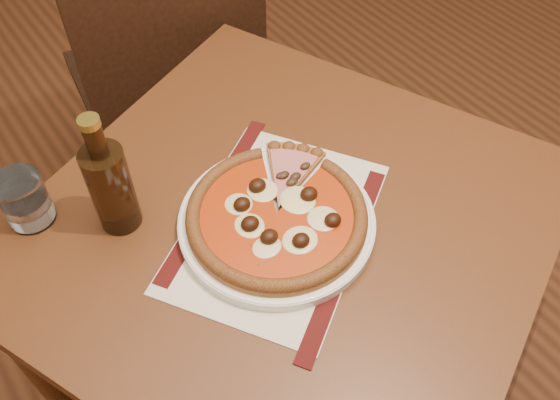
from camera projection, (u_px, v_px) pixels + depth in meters
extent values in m
cube|color=#572F14|center=(287.00, 226.00, 0.99)|extent=(1.05, 1.05, 0.04)
cylinder|color=#572F14|center=(495.00, 283.00, 1.35)|extent=(0.05, 0.05, 0.71)
cylinder|color=#572F14|center=(50.00, 383.00, 1.20)|extent=(0.05, 0.05, 0.71)
cylinder|color=#572F14|center=(240.00, 166.00, 1.58)|extent=(0.05, 0.05, 0.71)
cube|color=black|center=(162.00, 80.00, 1.66)|extent=(0.51, 0.51, 0.04)
cylinder|color=black|center=(207.00, 87.00, 2.00)|extent=(0.04, 0.04, 0.43)
cylinder|color=black|center=(98.00, 122.00, 1.89)|extent=(0.04, 0.04, 0.43)
cylinder|color=black|center=(255.00, 160.00, 1.79)|extent=(0.04, 0.04, 0.43)
cylinder|color=black|center=(135.00, 204.00, 1.68)|extent=(0.04, 0.04, 0.43)
cube|color=black|center=(175.00, 43.00, 1.35)|extent=(0.44, 0.11, 0.46)
cube|color=beige|center=(277.00, 226.00, 0.96)|extent=(0.47, 0.44, 0.00)
cylinder|color=white|center=(277.00, 222.00, 0.96)|extent=(0.32, 0.32, 0.02)
cylinder|color=olive|center=(277.00, 216.00, 0.94)|extent=(0.29, 0.29, 0.01)
torus|color=brown|center=(277.00, 214.00, 0.94)|extent=(0.29, 0.29, 0.02)
cylinder|color=#A03007|center=(277.00, 214.00, 0.94)|extent=(0.25, 0.25, 0.00)
ellipsoid|color=beige|center=(263.00, 190.00, 0.96)|extent=(0.05, 0.04, 0.01)
ellipsoid|color=beige|center=(229.00, 201.00, 0.95)|extent=(0.05, 0.04, 0.01)
ellipsoid|color=beige|center=(249.00, 225.00, 0.92)|extent=(0.05, 0.04, 0.01)
ellipsoid|color=beige|center=(265.00, 253.00, 0.89)|extent=(0.05, 0.04, 0.01)
ellipsoid|color=beige|center=(295.00, 233.00, 0.91)|extent=(0.05, 0.04, 0.01)
ellipsoid|color=beige|center=(327.00, 218.00, 0.93)|extent=(0.05, 0.04, 0.01)
ellipsoid|color=beige|center=(301.00, 197.00, 0.96)|extent=(0.05, 0.04, 0.01)
ellipsoid|color=black|center=(257.00, 182.00, 0.96)|extent=(0.03, 0.03, 0.02)
ellipsoid|color=black|center=(222.00, 197.00, 0.94)|extent=(0.03, 0.03, 0.02)
ellipsoid|color=black|center=(243.00, 223.00, 0.91)|extent=(0.03, 0.03, 0.02)
ellipsoid|color=black|center=(263.00, 254.00, 0.87)|extent=(0.03, 0.03, 0.02)
ellipsoid|color=black|center=(298.00, 233.00, 0.89)|extent=(0.03, 0.03, 0.02)
ellipsoid|color=black|center=(334.00, 216.00, 0.91)|extent=(0.03, 0.03, 0.02)
ellipsoid|color=black|center=(308.00, 191.00, 0.95)|extent=(0.03, 0.03, 0.02)
ellipsoid|color=#312012|center=(291.00, 184.00, 0.97)|extent=(0.02, 0.01, 0.01)
ellipsoid|color=#312012|center=(296.00, 166.00, 1.00)|extent=(0.02, 0.01, 0.01)
ellipsoid|color=#312012|center=(285.00, 182.00, 0.97)|extent=(0.02, 0.01, 0.01)
ellipsoid|color=#312012|center=(285.00, 164.00, 1.00)|extent=(0.02, 0.01, 0.01)
ellipsoid|color=#312012|center=(279.00, 182.00, 0.97)|extent=(0.02, 0.01, 0.01)
cylinder|color=white|center=(24.00, 200.00, 0.94)|extent=(0.09, 0.09, 0.09)
cylinder|color=#331D0C|center=(112.00, 189.00, 0.91)|extent=(0.07, 0.07, 0.16)
cylinder|color=#331D0C|center=(96.00, 142.00, 0.83)|extent=(0.03, 0.03, 0.07)
cylinder|color=olive|center=(89.00, 122.00, 0.80)|extent=(0.03, 0.03, 0.01)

